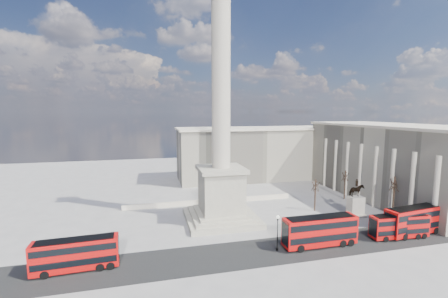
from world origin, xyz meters
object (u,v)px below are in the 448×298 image
nelsons_column (221,157)px  red_bus_d (416,220)px  pedestrian_standing (380,224)px  pedestrian_walking (311,223)px  red_bus_b (320,231)px  victorian_lamp (278,230)px  red_bus_a (77,254)px  red_bus_c (400,226)px  pedestrian_crossing (305,219)px  equestrian_statue (356,203)px

nelsons_column → red_bus_d: nelsons_column is taller
pedestrian_standing → pedestrian_walking: bearing=-32.7°
red_bus_b → victorian_lamp: bearing=178.3°
pedestrian_walking → red_bus_d: bearing=-30.6°
red_bus_d → pedestrian_standing: red_bus_d is taller
red_bus_a → red_bus_c: red_bus_a is taller
red_bus_b → pedestrian_standing: (14.92, 3.84, -1.67)m
red_bus_a → pedestrian_crossing: (39.06, 8.17, -1.49)m
red_bus_d → pedestrian_crossing: 19.07m
pedestrian_walking → pedestrian_standing: bearing=-22.8°
nelsons_column → equestrian_statue: nelsons_column is taller
pedestrian_crossing → equestrian_statue: bearing=-89.4°
pedestrian_walking → red_bus_a: bearing=-179.7°
red_bus_c → nelsons_column: bearing=154.2°
red_bus_a → pedestrian_walking: bearing=5.5°
equestrian_statue → pedestrian_standing: (-0.08, -7.11, -1.78)m
victorian_lamp → equestrian_statue: (22.38, 10.76, -0.64)m
nelsons_column → victorian_lamp: size_ratio=8.76×
nelsons_column → red_bus_a: bearing=-149.3°
pedestrian_walking → pedestrian_crossing: bearing=82.2°
equestrian_statue → pedestrian_walking: 13.12m
red_bus_d → equestrian_statue: equestrian_statue is taller
red_bus_c → pedestrian_standing: size_ratio=5.53×
red_bus_d → red_bus_c: bearing=-177.3°
red_bus_a → equestrian_statue: bearing=7.7°
nelsons_column → pedestrian_walking: (15.41, -8.26, -11.99)m
red_bus_a → pedestrian_standing: (51.40, 2.52, -1.42)m
red_bus_c → pedestrian_walking: size_ratio=5.51×
red_bus_c → equestrian_statue: size_ratio=1.30×
red_bus_c → pedestrian_walking: 14.57m
pedestrian_crossing → victorian_lamp: bearing=127.0°
victorian_lamp → pedestrian_walking: size_ratio=3.06×
red_bus_c → victorian_lamp: bearing=-177.9°
red_bus_b → equestrian_statue: 18.58m
red_bus_a → pedestrian_walking: size_ratio=5.99×
equestrian_statue → red_bus_d: bearing=-68.9°
red_bus_a → pedestrian_standing: red_bus_a is taller
victorian_lamp → equestrian_statue: 24.84m
nelsons_column → victorian_lamp: (5.44, -15.15, -9.56)m
pedestrian_walking → victorian_lamp: bearing=-153.4°
red_bus_b → nelsons_column: bearing=129.7°
red_bus_a → red_bus_b: red_bus_b is taller
pedestrian_walking → pedestrian_standing: 12.75m
red_bus_c → pedestrian_walking: red_bus_c is taller
pedestrian_standing → red_bus_a: bearing=-15.2°
red_bus_b → pedestrian_crossing: 9.98m
equestrian_statue → pedestrian_crossing: equestrian_statue is taller
nelsons_column → red_bus_b: 22.50m
victorian_lamp → red_bus_b: bearing=-1.5°
red_bus_b → red_bus_c: 14.99m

